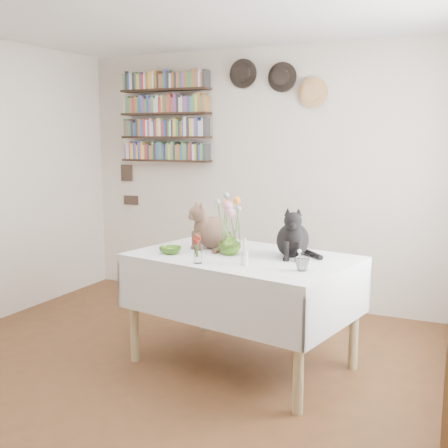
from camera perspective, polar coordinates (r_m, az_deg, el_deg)
The scene contains 14 objects.
room at distance 3.54m, azimuth -8.59°, elevation 2.26°, with size 4.08×4.58×2.58m.
dining_table at distance 4.03m, azimuth 1.90°, elevation -6.00°, with size 1.68×1.25×0.82m.
tabby_cat at distance 4.22m, azimuth -1.10°, elevation 0.02°, with size 0.25×0.31×0.37m, color brown, non-canonical shape.
black_cat at distance 3.94m, azimuth 7.01°, elevation -0.69°, with size 0.24×0.31×0.37m, color black, non-canonical shape.
flower_vase at distance 4.00m, azimuth 0.53°, elevation -1.95°, with size 0.16×0.16×0.17m, color #96D24F.
green_bowl at distance 4.06m, azimuth -5.50°, elevation -2.68°, with size 0.16×0.16×0.05m, color #96D24F.
drinking_glass at distance 3.56m, azimuth 7.93°, elevation -4.05°, with size 0.09×0.09×0.09m, color white.
candlestick at distance 3.67m, azimuth 2.09°, elevation -3.31°, with size 0.05×0.05×0.18m.
berry_jar at distance 3.73m, azimuth -2.66°, elevation -2.49°, with size 0.06×0.06×0.22m.
porcelain_figurine at distance 3.79m, azimuth 7.67°, elevation -3.30°, with size 0.05×0.05×0.09m.
flower_bouquet at distance 3.96m, azimuth 0.60°, elevation 1.71°, with size 0.17×0.13×0.39m.
bookshelf_unit at distance 5.93m, azimuth -5.98°, elevation 10.72°, with size 1.00×0.16×0.91m.
wall_hats at distance 5.46m, azimuth 5.49°, elevation 14.29°, with size 0.98×0.09×0.48m.
wall_art_plaques at distance 6.30m, azimuth -9.68°, elevation 4.00°, with size 0.21×0.02×0.44m.
Camera 1 is at (1.95, -2.92, 1.66)m, focal length 45.00 mm.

